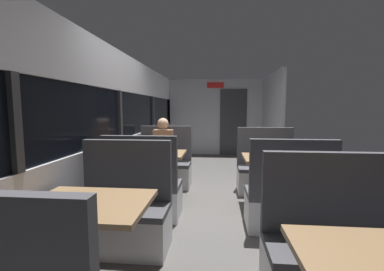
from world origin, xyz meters
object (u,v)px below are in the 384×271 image
dining_table_near_window (89,215)px  bench_rear_aisle_facing_end (288,203)px  bench_near_window_facing_entry (123,216)px  dining_table_rear_aisle (275,164)px  coffee_cup_primary (164,150)px  bench_rear_aisle_facing_entry (266,173)px  bench_mid_window_facing_end (144,193)px  seated_passenger (164,158)px  bench_mid_window_facing_entry (165,168)px  bench_front_aisle_facing_entry (330,259)px  dining_table_mid_window (156,159)px

dining_table_near_window → bench_rear_aisle_facing_end: bearing=35.2°
bench_near_window_facing_entry → dining_table_rear_aisle: (1.79, 1.26, 0.31)m
dining_table_rear_aisle → coffee_cup_primary: 1.67m
bench_rear_aisle_facing_entry → bench_mid_window_facing_end: bearing=-146.2°
bench_near_window_facing_entry → seated_passenger: size_ratio=0.87×
bench_near_window_facing_entry → seated_passenger: seated_passenger is taller
bench_mid_window_facing_end → dining_table_rear_aisle: size_ratio=1.22×
bench_rear_aisle_facing_entry → seated_passenger: (-1.79, 0.13, 0.21)m
dining_table_rear_aisle → bench_mid_window_facing_entry: bearing=153.3°
bench_near_window_facing_entry → dining_table_near_window: bearing=-90.0°
bench_mid_window_facing_end → bench_front_aisle_facing_entry: size_ratio=1.00×
bench_near_window_facing_entry → bench_rear_aisle_facing_entry: bearing=47.6°
dining_table_near_window → dining_table_mid_window: 2.16m
bench_mid_window_facing_entry → dining_table_rear_aisle: bearing=-26.7°
bench_near_window_facing_entry → bench_mid_window_facing_entry: size_ratio=1.00×
bench_mid_window_facing_end → bench_rear_aisle_facing_end: same height
dining_table_near_window → seated_passenger: seated_passenger is taller
dining_table_mid_window → seated_passenger: bearing=90.0°
bench_rear_aisle_facing_end → coffee_cup_primary: 1.94m
bench_rear_aisle_facing_end → bench_front_aisle_facing_entry: bearing=-90.0°
bench_near_window_facing_entry → bench_rear_aisle_facing_end: size_ratio=1.00×
dining_table_mid_window → bench_mid_window_facing_end: (0.00, -0.70, -0.31)m
bench_near_window_facing_entry → bench_rear_aisle_facing_entry: 2.65m
dining_table_rear_aisle → dining_table_near_window: bearing=-132.4°
bench_mid_window_facing_end → bench_rear_aisle_facing_entry: 2.15m
dining_table_near_window → bench_mid_window_facing_end: 1.49m
bench_mid_window_facing_end → seated_passenger: 1.34m
dining_table_rear_aisle → seated_passenger: size_ratio=0.71×
dining_table_mid_window → bench_rear_aisle_facing_end: 2.03m
dining_table_near_window → bench_mid_window_facing_end: bench_mid_window_facing_end is taller
bench_mid_window_facing_end → seated_passenger: seated_passenger is taller
bench_near_window_facing_entry → dining_table_mid_window: 1.49m
bench_mid_window_facing_end → bench_near_window_facing_entry: bearing=-90.0°
dining_table_mid_window → coffee_cup_primary: 0.20m
dining_table_rear_aisle → bench_rear_aisle_facing_end: size_ratio=0.82×
dining_table_mid_window → seated_passenger: 0.64m
coffee_cup_primary → bench_front_aisle_facing_entry: bearing=-51.4°
dining_table_mid_window → dining_table_rear_aisle: bearing=-6.4°
bench_rear_aisle_facing_entry → bench_rear_aisle_facing_end: bearing=-90.0°
coffee_cup_primary → dining_table_mid_window: bearing=-176.4°
bench_mid_window_facing_end → dining_table_mid_window: bearing=90.0°
bench_mid_window_facing_entry → seated_passenger: bearing=-90.0°
coffee_cup_primary → dining_table_near_window: bearing=-93.7°
bench_rear_aisle_facing_end → seated_passenger: (-1.79, 1.53, 0.21)m
bench_mid_window_facing_end → bench_rear_aisle_facing_entry: bearing=33.8°
bench_front_aisle_facing_entry → bench_rear_aisle_facing_end: (0.00, 1.16, 0.00)m
bench_mid_window_facing_end → dining_table_rear_aisle: (1.79, 0.50, 0.31)m
seated_passenger → bench_mid_window_facing_entry: bearing=90.0°
dining_table_mid_window → bench_mid_window_facing_end: 0.77m
bench_front_aisle_facing_entry → bench_mid_window_facing_end: bearing=142.7°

